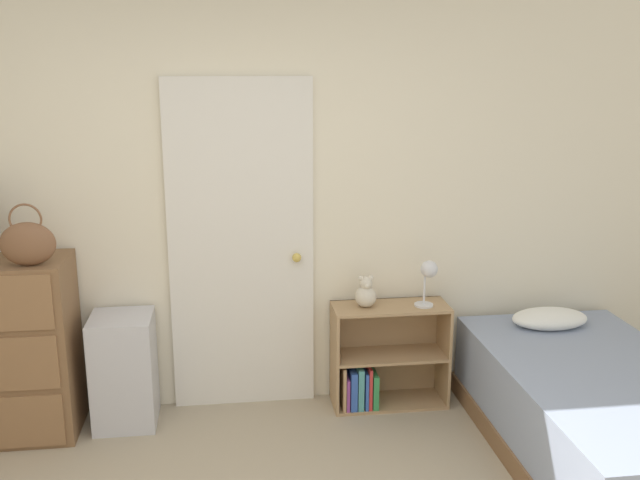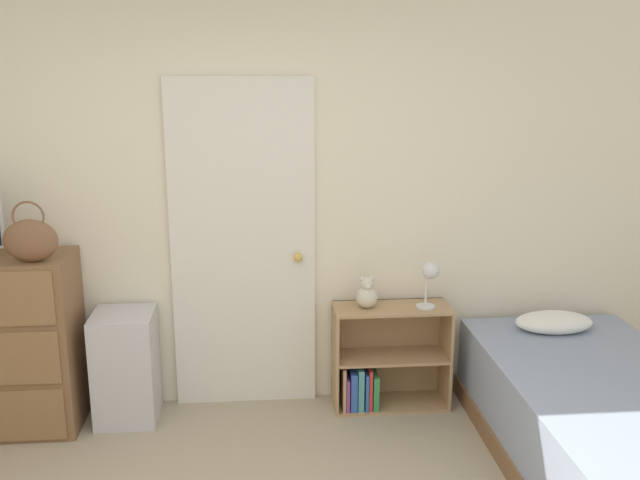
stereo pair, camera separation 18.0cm
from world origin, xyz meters
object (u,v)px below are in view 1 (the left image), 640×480
(handbag, at_px, (28,243))
(storage_bin, at_px, (124,370))
(teddy_bear, at_px, (366,293))
(desk_lamp, at_px, (428,274))
(bookshelf, at_px, (380,363))
(bed, at_px, (600,415))

(handbag, height_order, storage_bin, handbag)
(handbag, bearing_deg, storage_bin, 21.37)
(handbag, bearing_deg, teddy_bear, 6.17)
(teddy_bear, height_order, desk_lamp, desk_lamp)
(teddy_bear, bearing_deg, bookshelf, 4.29)
(bookshelf, distance_m, desk_lamp, 0.65)
(teddy_bear, xyz_separation_m, bed, (1.13, -0.79, -0.48))
(storage_bin, xyz_separation_m, bed, (2.59, -0.76, -0.08))
(storage_bin, bearing_deg, teddy_bear, 1.45)
(handbag, bearing_deg, desk_lamp, 4.09)
(bookshelf, height_order, teddy_bear, teddy_bear)
(teddy_bear, bearing_deg, bed, -34.95)
(handbag, relative_size, storage_bin, 0.51)
(storage_bin, height_order, bed, storage_bin)
(storage_bin, distance_m, bed, 2.69)
(storage_bin, xyz_separation_m, bookshelf, (1.55, 0.04, -0.07))
(handbag, distance_m, storage_bin, 0.95)
(handbag, xyz_separation_m, bookshelf, (1.97, 0.21, -0.90))
(desk_lamp, bearing_deg, bed, -44.67)
(storage_bin, distance_m, bookshelf, 1.55)
(bookshelf, distance_m, teddy_bear, 0.48)
(bookshelf, bearing_deg, storage_bin, -178.37)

